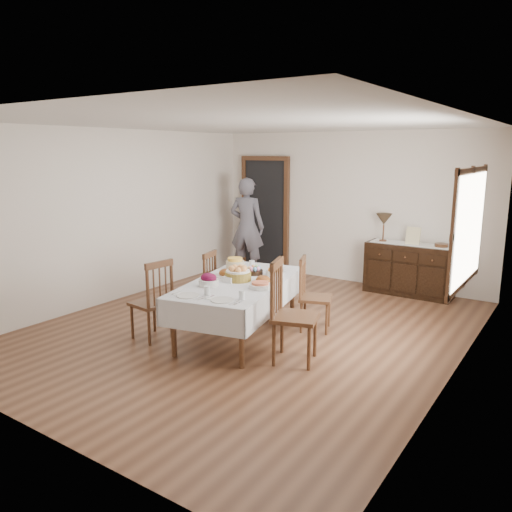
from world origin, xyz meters
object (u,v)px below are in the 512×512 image
Objects in this scene: chair_left_far at (202,284)px; sideboard at (409,269)px; chair_left_near at (153,299)px; table_lamp at (384,220)px; chair_right_near at (290,311)px; chair_right_far at (312,294)px; dining_table at (239,288)px; person at (247,224)px.

sideboard is (2.02, 2.73, -0.06)m from chair_left_far.
table_lamp reaches higher than chair_left_near.
chair_left_far is at bearing 53.63° from chair_right_near.
chair_right_far is 0.69× the size of sideboard.
chair_left_far is 2.04× the size of table_lamp.
dining_table is 1.63× the size of sideboard.
person is 4.18× the size of table_lamp.
person is at bearing -172.96° from sideboard.
chair_left_near reaches higher than chair_left_far.
chair_right_near is (1.74, -0.59, 0.10)m from chair_left_far.
chair_right_near is at bearing -30.91° from dining_table.
table_lamp reaches higher than sideboard.
table_lamp reaches higher than chair_right_far.
chair_left_far is 0.49× the size of person.
chair_left_far reaches higher than dining_table.
sideboard is (1.19, 3.01, -0.21)m from dining_table.
table_lamp is (0.73, 2.99, 0.56)m from dining_table.
chair_right_far reaches higher than sideboard.
person is at bearing -172.33° from chair_left_far.
sideboard reaches higher than dining_table.
chair_left_far is at bearing -119.98° from table_lamp.
table_lamp is (1.57, 2.72, 0.70)m from chair_left_far.
chair_left_far is 0.68× the size of sideboard.
chair_right_near is 1.05m from chair_right_far.
sideboard is at bearing 158.85° from chair_left_near.
table_lamp is (1.52, 3.67, 0.67)m from chair_left_near.
chair_right_near reaches higher than sideboard.
sideboard is 2.98× the size of table_lamp.
chair_left_far is at bearing -126.53° from sideboard.
chair_left_far is at bearing 85.42° from chair_right_far.
person reaches higher than chair_left_near.
person is (-0.89, 2.37, 0.49)m from chair_left_far.
table_lamp is at bearing 164.55° from chair_left_near.
person is 2.49m from table_lamp.
dining_table is 2.35× the size of chair_right_far.
chair_right_far is (-0.26, 1.01, -0.09)m from chair_right_near.
table_lamp reaches higher than chair_right_near.
dining_table is at bearing 137.84° from chair_left_near.
chair_right_near is at bearing 58.26° from chair_left_far.
chair_right_near reaches higher than chair_left_far.
chair_left_near is 1.74m from chair_right_near.
person reaches higher than chair_left_far.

